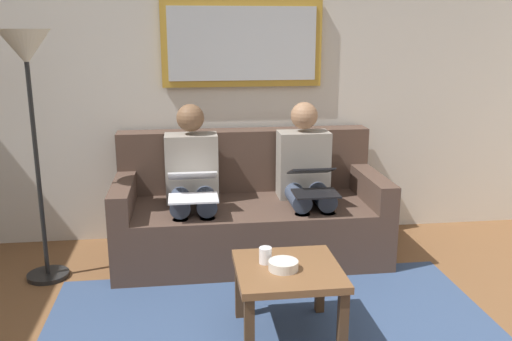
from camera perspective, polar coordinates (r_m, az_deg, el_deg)
wall_rear at (r=4.44m, az=-1.53°, el=9.79°), size 6.00×0.12×2.60m
area_rug at (r=3.16m, az=2.10°, el=-17.17°), size 2.60×1.80×0.01m
couch at (r=4.17m, az=-0.75°, el=-4.42°), size 1.95×0.90×0.90m
framed_mirror at (r=4.33m, az=-1.42°, el=12.99°), size 1.24×0.05×0.65m
coffee_table at (r=3.05m, az=3.34°, el=-11.09°), size 0.56×0.56×0.41m
cup at (r=3.05m, az=0.98°, el=-8.77°), size 0.07×0.07×0.09m
bowl at (r=2.98m, az=2.85°, el=-9.77°), size 0.16×0.16×0.05m
person_left at (r=4.08m, az=5.18°, el=-0.52°), size 0.38×0.58×1.14m
laptop_black at (r=3.86m, az=5.92°, el=-1.05°), size 0.31×0.39×0.17m
person_right at (r=3.99m, az=-6.61°, el=-0.92°), size 0.38×0.58×1.14m
laptop_white at (r=3.77m, az=-6.56°, el=-1.53°), size 0.33×0.39×0.17m
standing_lamp at (r=3.79m, az=-22.52°, el=9.00°), size 0.32×0.32×1.66m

